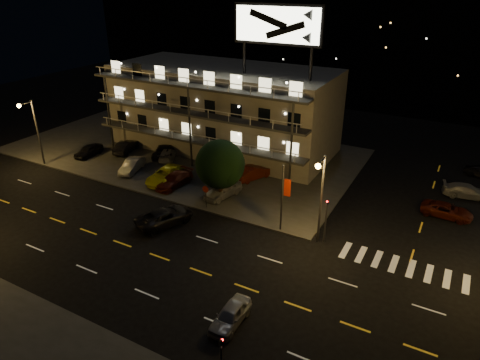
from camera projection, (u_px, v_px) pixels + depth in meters
The scene contains 24 objects.
ground at pixel (180, 264), 33.85m from camera, with size 140.00×140.00×0.00m, color black.
curb_nw at pixel (183, 151), 55.71m from camera, with size 44.00×24.00×0.15m, color #333330.
motel at pixel (224, 108), 54.76m from camera, with size 28.00×13.80×18.10m.
hill_backdrop at pixel (354, 26), 85.91m from camera, with size 120.00×25.00×24.00m.
streetlight_nw at pixel (34, 127), 49.24m from camera, with size 0.44×1.92×8.00m.
streetlight_nc at pixel (320, 192), 34.32m from camera, with size 0.44×1.92×8.00m.
signal_nw at pixel (326, 216), 35.58m from camera, with size 0.20×0.27×4.60m.
banner_north at pixel (283, 197), 36.83m from camera, with size 0.83×0.16×6.40m.
stop_sign at pixel (206, 193), 41.20m from camera, with size 0.91×0.11×2.61m.
tree at pixel (220, 165), 41.71m from camera, with size 5.05×4.86×6.35m.
lot_car_0 at pixel (89, 150), 53.65m from camera, with size 1.63×4.05×1.38m, color black.
lot_car_1 at pixel (132, 165), 49.36m from camera, with size 1.51×4.32×1.42m, color gray.
lot_car_2 at pixel (165, 175), 46.87m from camera, with size 2.46×5.34×1.48m, color yellow.
lot_car_3 at pixel (174, 180), 45.90m from camera, with size 1.95×4.80×1.39m, color #50170B.
lot_car_4 at pixel (223, 190), 43.66m from camera, with size 1.80×4.47×1.52m, color gray.
lot_car_5 at pixel (126, 147), 54.76m from camera, with size 1.56×4.48×1.48m, color black.
lot_car_6 at pixel (165, 150), 53.62m from camera, with size 2.45×5.31×1.47m, color black.
lot_car_7 at pixel (168, 154), 52.82m from camera, with size 1.75×4.30×1.25m, color gray.
lot_car_8 at pixel (227, 165), 49.49m from camera, with size 1.56×3.88×1.32m, color black.
lot_car_9 at pixel (253, 172), 47.52m from camera, with size 1.63×4.66×1.54m, color #50170B.
side_car_1 at pixel (447, 210), 40.33m from camera, with size 2.12×4.61×1.28m, color #50170B.
side_car_2 at pixel (467, 191), 43.90m from camera, with size 1.90×4.68×1.36m, color gray.
road_car_east at pixel (230, 315), 27.84m from camera, with size 1.55×3.85×1.31m, color gray.
road_car_west at pixel (165, 217), 39.07m from camera, with size 2.50×5.42×1.51m, color black.
Camera 1 is at (17.46, -21.99, 20.63)m, focal length 32.00 mm.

